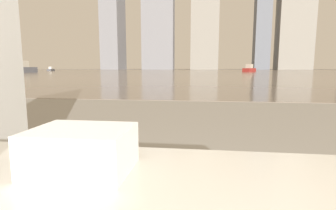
{
  "coord_description": "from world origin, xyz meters",
  "views": [
    {
      "loc": [
        0.15,
        0.25,
        0.86
      ],
      "look_at": [
        -0.11,
        2.18,
        0.58
      ],
      "focal_mm": 28.0,
      "sensor_mm": 36.0,
      "label": 1
    }
  ],
  "objects": [
    {
      "name": "skyline_tower_2",
      "position": [
        0.65,
        118.0,
        20.65
      ],
      "size": [
        11.64,
        10.82,
        41.3
      ],
      "color": "gray",
      "rests_on": "ground_plane"
    },
    {
      "name": "harbor_boat_1",
      "position": [
        -30.48,
        41.56,
        0.72
      ],
      "size": [
        2.49,
        5.55,
        2.01
      ],
      "color": "#4C4C51",
      "rests_on": "harbor_water"
    },
    {
      "name": "skyline_tower_1",
      "position": [
        -19.79,
        118.0,
        24.49
      ],
      "size": [
        13.95,
        6.73,
        48.97
      ],
      "color": "slate",
      "rests_on": "ground_plane"
    },
    {
      "name": "harbor_boat_3",
      "position": [
        9.59,
        56.0,
        0.56
      ],
      "size": [
        3.23,
        4.33,
        1.56
      ],
      "color": "maroon",
      "rests_on": "harbor_water"
    },
    {
      "name": "harbor_boat_2",
      "position": [
        -39.76,
        65.46,
        0.39
      ],
      "size": [
        1.5,
        3.02,
        1.08
      ],
      "color": "#4C4C51",
      "rests_on": "harbor_water"
    },
    {
      "name": "towel_stack",
      "position": [
        -0.18,
        0.91,
        0.64
      ],
      "size": [
        0.27,
        0.21,
        0.12
      ],
      "color": "white",
      "rests_on": "bathtub"
    },
    {
      "name": "harbor_water",
      "position": [
        0.0,
        62.0,
        0.01
      ],
      "size": [
        180.0,
        110.0,
        0.01
      ],
      "color": "gray",
      "rests_on": "ground_plane"
    }
  ]
}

